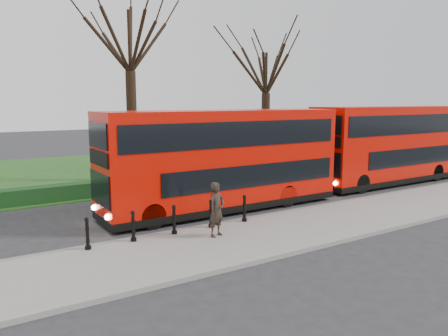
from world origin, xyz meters
TOP-DOWN VIEW (x-y plane):
  - ground at (0.00, 0.00)m, footprint 120.00×120.00m
  - pavement at (0.00, -3.00)m, footprint 60.00×4.00m
  - kerb at (0.00, -1.00)m, footprint 60.00×0.25m
  - grass_verge at (0.00, 15.00)m, footprint 60.00×18.00m
  - hedge at (0.00, 6.80)m, footprint 60.00×0.90m
  - yellow_line_outer at (0.00, -0.70)m, footprint 60.00×0.10m
  - yellow_line_inner at (0.00, -0.50)m, footprint 60.00×0.10m
  - tree_mid at (2.00, 10.00)m, footprint 7.59×7.59m
  - tree_right at (12.00, 10.00)m, footprint 6.22×6.22m
  - bollard_row at (-0.81, -1.35)m, footprint 6.22×0.15m
  - bus_lead at (2.87, 1.15)m, footprint 11.07×2.54m
  - bus_rear at (14.78, 1.33)m, footprint 11.26×2.59m
  - pedestrian at (0.33, -2.36)m, footprint 0.81×0.67m

SIDE VIEW (x-z plane):
  - ground at x=0.00m, z-range 0.00..0.00m
  - yellow_line_outer at x=0.00m, z-range 0.00..0.01m
  - yellow_line_inner at x=0.00m, z-range 0.00..0.01m
  - grass_verge at x=0.00m, z-range 0.00..0.06m
  - pavement at x=0.00m, z-range 0.00..0.15m
  - kerb at x=0.00m, z-range -0.01..0.15m
  - hedge at x=0.00m, z-range 0.00..0.80m
  - bollard_row at x=-0.81m, z-range 0.15..1.15m
  - pedestrian at x=0.33m, z-range 0.15..2.06m
  - bus_lead at x=2.87m, z-range 0.02..4.42m
  - bus_rear at x=14.78m, z-range 0.02..4.50m
  - tree_right at x=12.00m, z-range 2.19..11.90m
  - tree_mid at x=2.00m, z-range 2.69..14.55m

